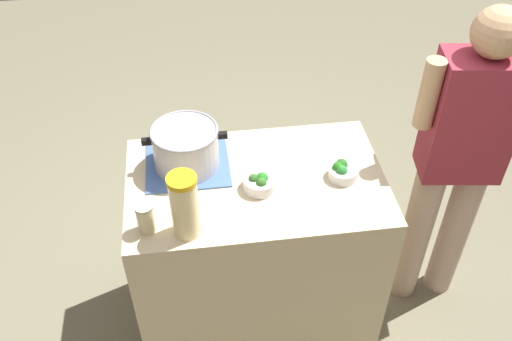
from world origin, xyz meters
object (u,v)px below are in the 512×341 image
Objects in this scene: cooking_pot at (186,147)px; broccoli_bowl_center at (260,182)px; lemonade_pitcher at (184,206)px; broccoli_bowl_front at (342,171)px; person_cook at (458,161)px; mason_jar at (146,218)px.

cooking_pot is 0.34m from broccoli_bowl_center.
lemonade_pitcher is at bearing -146.90° from broccoli_bowl_center.
lemonade_pitcher reaches higher than broccoli_bowl_center.
broccoli_bowl_center reaches higher than broccoli_bowl_front.
broccoli_bowl_center is at bearing -173.03° from person_cook.
person_cook is at bearing 6.97° from broccoli_bowl_center.
broccoli_bowl_front is 0.89× the size of broccoli_bowl_center.
broccoli_bowl_center is 0.08× the size of person_cook.
person_cook reaches higher than broccoli_bowl_center.
broccoli_bowl_center is (0.28, -0.18, -0.07)m from cooking_pot.
broccoli_bowl_front is at bearing 18.77° from lemonade_pitcher.
mason_jar is 0.08× the size of person_cook.
broccoli_bowl_front is at bearing -171.10° from person_cook.
mason_jar is 1.03× the size of broccoli_bowl_front.
person_cook is at bearing 8.90° from broccoli_bowl_front.
broccoli_bowl_center is (0.44, 0.16, -0.03)m from mason_jar.
mason_jar reaches higher than broccoli_bowl_center.
mason_jar is at bearing -115.52° from cooking_pot.
cooking_pot is 1.18m from person_cook.
lemonade_pitcher is at bearing -165.69° from person_cook.
lemonade_pitcher is 0.68m from broccoli_bowl_front.
lemonade_pitcher reaches higher than mason_jar.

